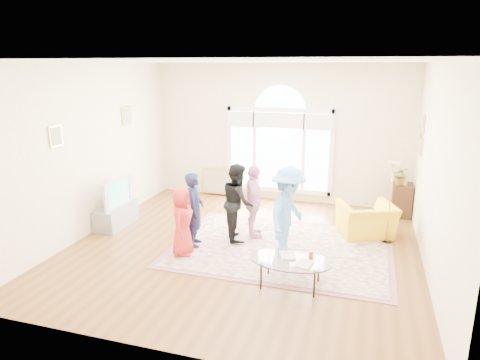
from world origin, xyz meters
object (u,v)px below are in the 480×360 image
(television, at_px, (115,192))
(armchair, at_px, (366,220))
(area_rug, at_px, (281,248))
(tv_console, at_px, (116,216))
(coffee_table, at_px, (291,261))

(television, height_order, armchair, television)
(area_rug, xyz_separation_m, television, (-3.40, 0.13, 0.69))
(area_rug, distance_m, television, 3.47)
(area_rug, relative_size, tv_console, 3.60)
(armchair, bearing_deg, coffee_table, 44.06)
(coffee_table, bearing_deg, area_rug, 108.28)
(armchair, bearing_deg, tv_console, -11.43)
(area_rug, xyz_separation_m, coffee_table, (0.40, -1.27, 0.39))
(tv_console, relative_size, coffee_table, 0.82)
(coffee_table, xyz_separation_m, armchair, (1.02, 2.31, -0.09))
(area_rug, height_order, armchair, armchair)
(television, bearing_deg, armchair, 10.68)
(tv_console, height_order, television, television)
(coffee_table, height_order, armchair, armchair)
(tv_console, relative_size, armchair, 1.03)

